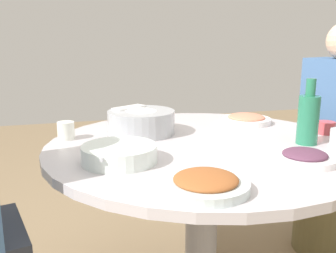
{
  "coord_description": "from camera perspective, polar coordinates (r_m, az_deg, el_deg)",
  "views": [
    {
      "loc": [
        0.52,
        1.33,
        1.14
      ],
      "look_at": [
        0.14,
        -0.02,
        0.81
      ],
      "focal_mm": 40.68,
      "sensor_mm": 36.0,
      "label": 1
    }
  ],
  "objects": [
    {
      "name": "round_dining_table",
      "position": [
        1.52,
        5.18,
        -6.97
      ],
      "size": [
        1.21,
        1.21,
        0.74
      ],
      "color": "#99999E",
      "rests_on": "ground"
    },
    {
      "name": "rice_bowl",
      "position": [
        1.62,
        -4.04,
        0.74
      ],
      "size": [
        0.28,
        0.28,
        0.11
      ],
      "color": "#B2B5BA",
      "rests_on": "round_dining_table"
    },
    {
      "name": "soup_bowl",
      "position": [
        1.26,
        -7.28,
        -4.13
      ],
      "size": [
        0.25,
        0.25,
        0.06
      ],
      "color": "white",
      "rests_on": "round_dining_table"
    },
    {
      "name": "dish_stirfry",
      "position": [
        1.03,
        5.68,
        -8.42
      ],
      "size": [
        0.24,
        0.24,
        0.05
      ],
      "color": "silver",
      "rests_on": "round_dining_table"
    },
    {
      "name": "dish_eggplant",
      "position": [
        1.33,
        19.79,
        -4.33
      ],
      "size": [
        0.21,
        0.21,
        0.04
      ],
      "color": "white",
      "rests_on": "round_dining_table"
    },
    {
      "name": "dish_shrimp",
      "position": [
        1.86,
        11.66,
        1.1
      ],
      "size": [
        0.23,
        0.23,
        0.05
      ],
      "color": "white",
      "rests_on": "round_dining_table"
    },
    {
      "name": "green_bottle",
      "position": [
        1.54,
        20.27,
        1.2
      ],
      "size": [
        0.08,
        0.08,
        0.25
      ],
      "color": "#287755",
      "rests_on": "round_dining_table"
    },
    {
      "name": "tea_cup_far",
      "position": [
        1.75,
        22.65,
        -0.18
      ],
      "size": [
        0.08,
        0.08,
        0.05
      ],
      "primitive_type": "cylinder",
      "color": "#BF434A",
      "rests_on": "round_dining_table"
    },
    {
      "name": "tea_cup_side",
      "position": [
        1.58,
        -15.04,
        -0.6
      ],
      "size": [
        0.07,
        0.07,
        0.07
      ],
      "primitive_type": "cylinder",
      "color": "white",
      "rests_on": "round_dining_table"
    },
    {
      "name": "stool_for_diner_right",
      "position": [
        2.29,
        22.94,
        -11.44
      ],
      "size": [
        0.36,
        0.36,
        0.46
      ],
      "primitive_type": "cylinder",
      "color": "brown",
      "rests_on": "ground"
    }
  ]
}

